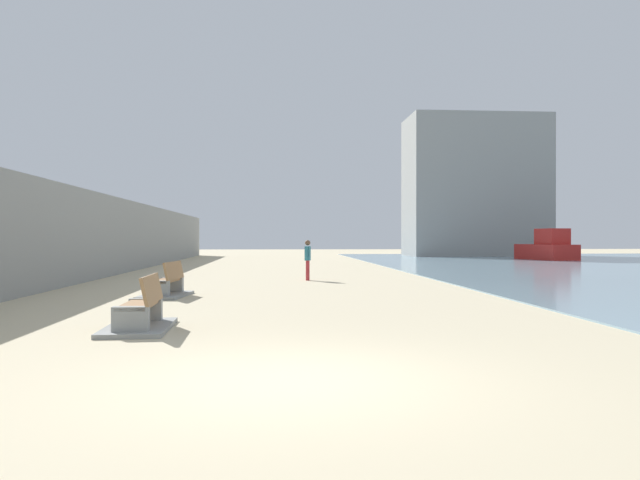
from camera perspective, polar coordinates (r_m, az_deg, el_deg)
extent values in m
plane|color=#C6B793|center=(25.09, -3.85, -3.54)|extent=(120.00, 120.00, 0.00)
cube|color=gray|center=(26.08, -20.56, 0.37)|extent=(0.80, 64.00, 3.44)
cube|color=gray|center=(10.78, -17.24, -7.25)|extent=(0.61, 0.22, 0.50)
cube|color=gray|center=(12.14, -15.94, -6.40)|extent=(0.61, 0.22, 0.50)
cube|color=#997047|center=(11.44, -16.55, -5.80)|extent=(0.55, 1.61, 0.06)
cube|color=#997047|center=(11.37, -15.41, -4.41)|extent=(0.21, 1.60, 0.50)
cube|color=gray|center=(11.49, -16.55, -7.83)|extent=(1.16, 2.13, 0.08)
cube|color=gray|center=(16.96, -14.88, -4.52)|extent=(0.62, 0.27, 0.50)
cube|color=gray|center=(18.30, -13.58, -4.17)|extent=(0.62, 0.27, 0.50)
cube|color=#997047|center=(17.61, -14.20, -3.68)|extent=(0.68, 1.65, 0.06)
cube|color=#997047|center=(17.53, -13.48, -2.78)|extent=(0.35, 1.61, 0.50)
cube|color=gray|center=(17.64, -14.20, -5.01)|extent=(1.33, 2.21, 0.08)
cylinder|color=#B22D33|center=(23.44, -1.19, -2.86)|extent=(0.12, 0.12, 0.77)
cylinder|color=#B22D33|center=(23.56, -1.13, -2.84)|extent=(0.12, 0.12, 0.77)
cube|color=teal|center=(23.47, -1.16, -1.25)|extent=(0.25, 0.35, 0.54)
sphere|color=brown|center=(23.47, -1.16, -0.26)|extent=(0.21, 0.21, 0.21)
cylinder|color=teal|center=(23.26, -1.26, -1.20)|extent=(0.09, 0.09, 0.49)
cylinder|color=teal|center=(23.69, -1.06, -1.17)|extent=(0.09, 0.09, 0.49)
cube|color=red|center=(47.70, 20.32, -1.05)|extent=(3.08, 5.13, 1.11)
cube|color=red|center=(47.10, 20.83, 0.31)|extent=(1.93, 2.37, 1.15)
cube|color=gray|center=(56.12, 14.25, 4.82)|extent=(12.00, 6.00, 12.30)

